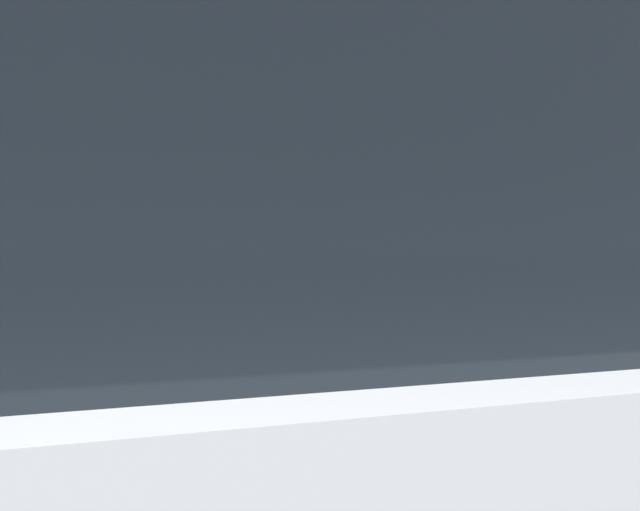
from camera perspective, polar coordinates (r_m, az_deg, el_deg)
The scene contains 5 objects.
sidewalk_curb at distance 4.44m, azimuth -4.70°, elevation -14.29°, with size 36.00×2.77×0.15m, color gray.
parking_meter at distance 3.39m, azimuth -4.51°, elevation 1.14°, with size 0.18×0.19×1.50m.
pedestrian_at_meter at distance 3.61m, azimuth 2.99°, elevation -1.56°, with size 0.60×0.55×1.64m.
parked_sedan_white at distance 1.58m, azimuth -2.86°, elevation -12.13°, with size 4.61×1.84×1.76m.
background_railing at distance 5.50m, azimuth -9.45°, elevation -1.81°, with size 24.06×0.06×1.18m.
Camera 1 is at (-1.53, -2.62, 1.23)m, focal length 54.65 mm.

